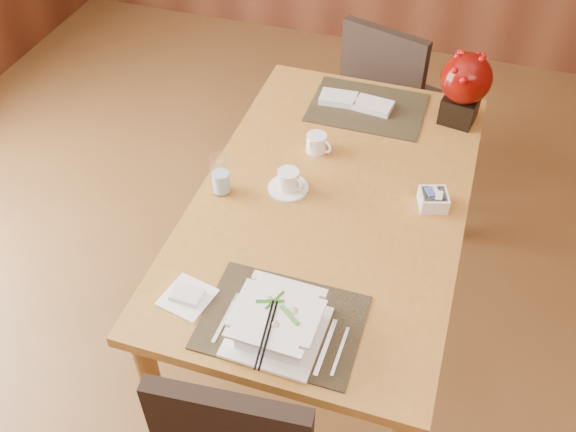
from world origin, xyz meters
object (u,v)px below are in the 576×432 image
(water_glass, at_px, (220,175))
(far_chair, at_px, (389,97))
(dining_table, at_px, (331,217))
(soup_setting, at_px, (277,323))
(bread_plate, at_px, (188,298))
(sugar_caddy, at_px, (433,200))
(creamer_jug, at_px, (316,143))
(coffee_cup, at_px, (288,182))
(berry_decor, at_px, (465,85))

(water_glass, distance_m, far_chair, 1.21)
(dining_table, xyz_separation_m, far_chair, (0.02, 1.01, -0.14))
(dining_table, xyz_separation_m, soup_setting, (-0.00, -0.59, 0.15))
(bread_plate, bearing_deg, far_chair, 78.66)
(sugar_caddy, height_order, bread_plate, sugar_caddy)
(soup_setting, relative_size, creamer_jug, 2.71)
(soup_setting, distance_m, creamer_jug, 0.83)
(creamer_jug, height_order, bread_plate, creamer_jug)
(coffee_cup, bearing_deg, dining_table, 2.62)
(sugar_caddy, relative_size, far_chair, 0.10)
(dining_table, height_order, creamer_jug, creamer_jug)
(sugar_caddy, xyz_separation_m, berry_decor, (0.02, 0.52, 0.13))
(creamer_jug, height_order, far_chair, far_chair)
(dining_table, distance_m, creamer_jug, 0.29)
(soup_setting, distance_m, far_chair, 1.63)
(dining_table, bearing_deg, bread_plate, -117.74)
(coffee_cup, distance_m, far_chair, 1.07)
(soup_setting, xyz_separation_m, far_chair, (0.02, 1.60, -0.29))
(dining_table, relative_size, coffee_cup, 10.65)
(soup_setting, bearing_deg, creamer_jug, 100.07)
(sugar_caddy, bearing_deg, far_chair, 107.99)
(water_glass, relative_size, bread_plate, 1.11)
(coffee_cup, xyz_separation_m, creamer_jug, (0.03, 0.23, 0.00))
(dining_table, height_order, soup_setting, soup_setting)
(coffee_cup, height_order, creamer_jug, coffee_cup)
(sugar_caddy, height_order, far_chair, far_chair)
(sugar_caddy, xyz_separation_m, bread_plate, (-0.62, -0.61, -0.02))
(coffee_cup, relative_size, berry_decor, 0.50)
(dining_table, relative_size, far_chair, 1.65)
(soup_setting, relative_size, berry_decor, 0.93)
(creamer_jug, bearing_deg, berry_decor, 57.12)
(dining_table, bearing_deg, coffee_cup, -177.38)
(far_chair, bearing_deg, dining_table, 106.05)
(far_chair, bearing_deg, bread_plate, 96.02)
(water_glass, distance_m, berry_decor, 0.99)
(bread_plate, bearing_deg, berry_decor, 60.46)
(sugar_caddy, bearing_deg, dining_table, -169.54)
(bread_plate, bearing_deg, soup_setting, -7.73)
(dining_table, bearing_deg, water_glass, -166.77)
(soup_setting, bearing_deg, far_chair, 90.84)
(soup_setting, xyz_separation_m, water_glass, (-0.37, 0.50, 0.02))
(water_glass, bearing_deg, creamer_jug, 51.71)
(creamer_jug, bearing_deg, water_glass, -107.85)
(water_glass, height_order, far_chair, far_chair)
(sugar_caddy, distance_m, berry_decor, 0.54)
(dining_table, height_order, water_glass, water_glass)
(dining_table, xyz_separation_m, water_glass, (-0.37, -0.09, 0.17))
(creamer_jug, relative_size, far_chair, 0.11)
(sugar_caddy, height_order, berry_decor, berry_decor)
(water_glass, bearing_deg, coffee_cup, 20.40)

